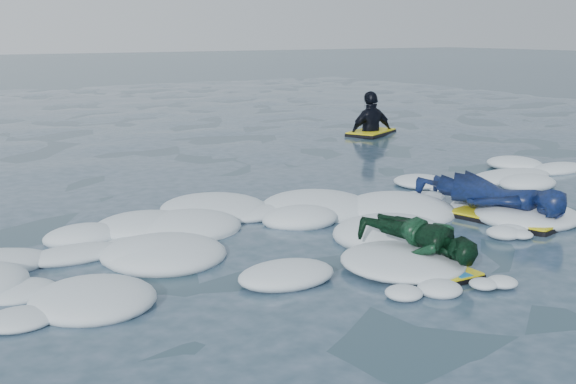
{
  "coord_description": "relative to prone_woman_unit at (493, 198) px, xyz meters",
  "views": [
    {
      "loc": [
        -3.74,
        -5.0,
        2.01
      ],
      "look_at": [
        0.38,
        1.6,
        0.26
      ],
      "focal_mm": 45.0,
      "sensor_mm": 36.0,
      "label": 1
    }
  ],
  "objects": [
    {
      "name": "waiting_rider_unit",
      "position": [
        2.9,
        5.78,
        -0.23
      ],
      "size": [
        1.3,
        1.07,
        1.71
      ],
      "rotation": [
        0.0,
        0.0,
        0.47
      ],
      "color": "black",
      "rests_on": "ground"
    },
    {
      "name": "prone_child_unit",
      "position": [
        -1.76,
        -0.82,
        -0.01
      ],
      "size": [
        0.69,
        1.17,
        0.43
      ],
      "rotation": [
        0.0,
        0.0,
        1.55
      ],
      "color": "black",
      "rests_on": "ground"
    },
    {
      "name": "ground",
      "position": [
        -2.19,
        -0.29,
        -0.23
      ],
      "size": [
        120.0,
        120.0,
        0.0
      ],
      "primitive_type": "plane",
      "color": "#192D3E",
      "rests_on": "ground"
    },
    {
      "name": "foam_band",
      "position": [
        -2.19,
        0.75,
        -0.23
      ],
      "size": [
        12.0,
        3.1,
        0.3
      ],
      "primitive_type": null,
      "color": "silver",
      "rests_on": "ground"
    },
    {
      "name": "prone_woman_unit",
      "position": [
        0.0,
        0.0,
        0.0
      ],
      "size": [
        0.9,
        1.81,
        0.45
      ],
      "rotation": [
        0.0,
        0.0,
        1.79
      ],
      "color": "black",
      "rests_on": "ground"
    }
  ]
}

